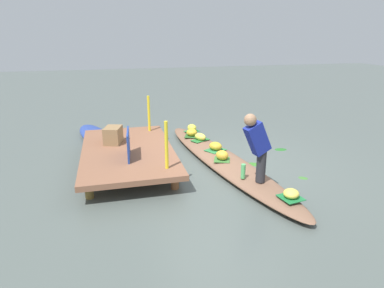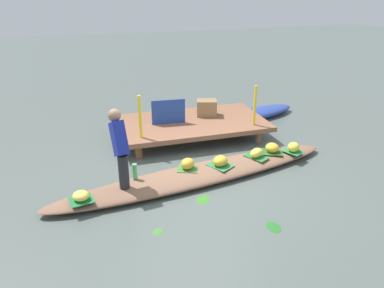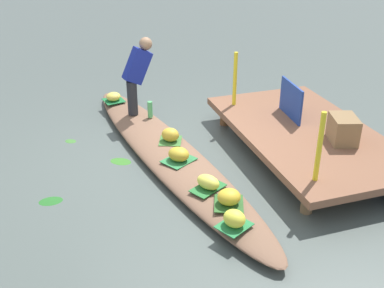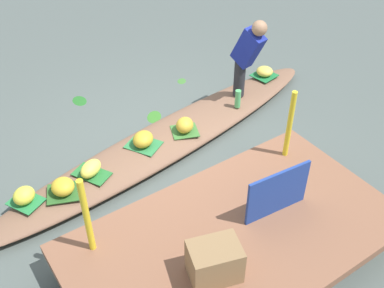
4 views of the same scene
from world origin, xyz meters
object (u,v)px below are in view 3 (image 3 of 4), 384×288
object	(u,v)px
vendor_person	(137,72)
banana_bunch_0	(229,197)
vendor_boat	(168,153)
banana_bunch_2	(170,135)
banana_bunch_4	(208,182)
banana_bunch_1	(234,218)
banana_bunch_5	(179,154)
banana_bunch_3	(113,97)
produce_crate	(343,129)
market_banner	(291,100)
water_bottle	(150,109)

from	to	relation	value
vendor_person	banana_bunch_0	bearing A→B (deg)	7.73
vendor_boat	banana_bunch_2	bearing A→B (deg)	144.50
vendor_boat	banana_bunch_4	distance (m)	1.19
banana_bunch_1	banana_bunch_5	xyz separation A→B (m)	(-1.53, -0.14, -0.00)
banana_bunch_3	banana_bunch_5	distance (m)	2.41
banana_bunch_1	produce_crate	world-z (taller)	produce_crate
banana_bunch_0	banana_bunch_4	xyz separation A→B (m)	(-0.38, -0.11, -0.01)
vendor_boat	vendor_person	bearing A→B (deg)	175.44
vendor_boat	banana_bunch_5	distance (m)	0.44
vendor_boat	market_banner	xyz separation A→B (m)	(-0.06, 1.90, 0.53)
banana_bunch_0	banana_bunch_4	distance (m)	0.39
water_bottle	market_banner	xyz separation A→B (m)	(1.04, 1.88, 0.31)
banana_bunch_2	water_bottle	world-z (taller)	water_bottle
vendor_person	vendor_boat	bearing A→B (deg)	4.68
vendor_person	market_banner	size ratio (longest dim) A/B	1.70
banana_bunch_0	market_banner	world-z (taller)	market_banner
banana_bunch_2	banana_bunch_3	bearing A→B (deg)	-164.36
banana_bunch_2	banana_bunch_0	bearing A→B (deg)	6.37
banana_bunch_3	market_banner	size ratio (longest dim) A/B	0.35
banana_bunch_2	banana_bunch_4	size ratio (longest dim) A/B	0.86
banana_bunch_1	produce_crate	bearing A→B (deg)	117.90
banana_bunch_5	banana_bunch_2	bearing A→B (deg)	174.99
banana_bunch_4	vendor_person	size ratio (longest dim) A/B	0.25
banana_bunch_0	banana_bunch_5	size ratio (longest dim) A/B	0.91
banana_bunch_5	market_banner	size ratio (longest dim) A/B	0.40
banana_bunch_0	banana_bunch_5	world-z (taller)	banana_bunch_5
banana_bunch_0	banana_bunch_4	world-z (taller)	banana_bunch_0
banana_bunch_3	market_banner	distance (m)	3.02
water_bottle	produce_crate	world-z (taller)	produce_crate
market_banner	banana_bunch_0	bearing A→B (deg)	-40.41
vendor_boat	banana_bunch_0	bearing A→B (deg)	1.07
produce_crate	banana_bunch_4	bearing A→B (deg)	-82.08
banana_bunch_1	banana_bunch_2	distance (m)	2.11
banana_bunch_0	produce_crate	xyz separation A→B (m)	(-0.66, 1.88, 0.26)
vendor_person	banana_bunch_5	bearing A→B (deg)	4.83
banana_bunch_4	water_bottle	xyz separation A→B (m)	(-2.26, -0.15, 0.04)
produce_crate	vendor_boat	bearing A→B (deg)	-112.24
banana_bunch_3	vendor_person	distance (m)	0.95
banana_bunch_3	vendor_boat	bearing A→B (deg)	11.83
vendor_person	market_banner	bearing A→B (deg)	58.01
banana_bunch_2	market_banner	size ratio (longest dim) A/B	0.36
banana_bunch_4	banana_bunch_5	bearing A→B (deg)	-170.08
vendor_person	market_banner	world-z (taller)	vendor_person
vendor_boat	water_bottle	distance (m)	1.12
banana_bunch_2	vendor_person	distance (m)	1.30
vendor_boat	water_bottle	size ratio (longest dim) A/B	20.44
banana_bunch_4	market_banner	xyz separation A→B (m)	(-1.22, 1.73, 0.35)
banana_bunch_3	vendor_person	xyz separation A→B (m)	(0.65, 0.30, 0.61)
banana_bunch_3	banana_bunch_4	world-z (taller)	banana_bunch_4
banana_bunch_0	vendor_person	xyz separation A→B (m)	(-2.86, -0.39, 0.60)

